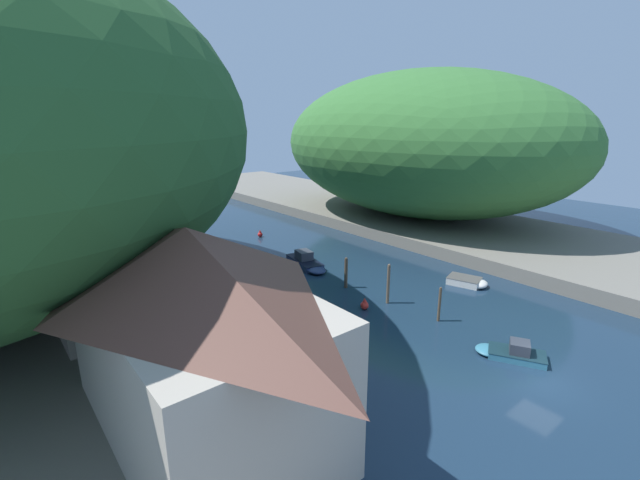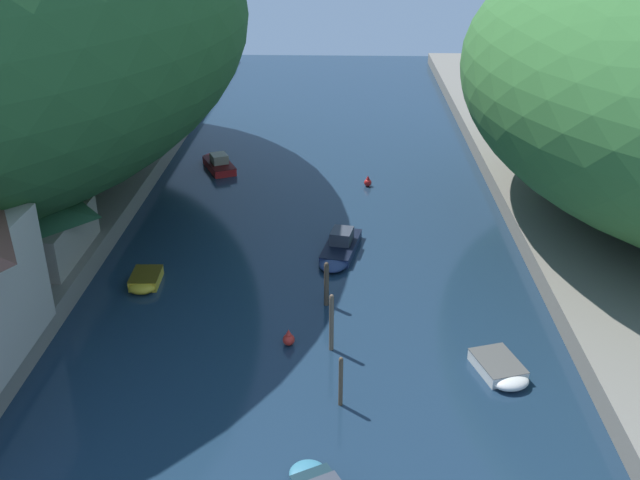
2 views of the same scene
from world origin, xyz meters
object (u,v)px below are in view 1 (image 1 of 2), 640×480
Objects in this scene: boat_navy_launch at (307,262)px; boat_yellow_tender at (510,352)px; waterfront_building at (195,330)px; channel_buoy_near at (260,234)px; boat_cabin_cruiser at (220,312)px; boathouse_shed at (108,295)px; boat_mid_channel at (142,245)px; person_on_quay at (276,410)px; boat_white_cruiser at (469,282)px; channel_buoy_far at (365,305)px.

boat_navy_launch reaches higher than boat_yellow_tender.
waterfront_building is 38.50m from channel_buoy_near.
boat_navy_launch is at bearing -100.06° from channel_buoy_near.
channel_buoy_near is at bearing 56.98° from boat_yellow_tender.
boat_cabin_cruiser is (-12.07, 17.76, -0.01)m from boat_yellow_tender.
boathouse_shed is 8.33m from boat_cabin_cruiser.
boat_mid_channel is 3.63× the size of person_on_quay.
waterfront_building reaches higher than channel_buoy_near.
person_on_quay is at bearing -4.07° from boat_white_cruiser.
boat_cabin_cruiser reaches higher than boat_white_cruiser.
boat_navy_launch is 2.09× the size of boat_cabin_cruiser.
boat_yellow_tender is (19.69, -19.04, -3.09)m from boathouse_shed.
waterfront_building is at bearing -9.78° from boat_white_cruiser.
boathouse_shed is 1.36× the size of boat_mid_channel.
boat_yellow_tender is (-0.52, -22.67, -0.11)m from boat_navy_launch.
person_on_quay reaches higher than boat_mid_channel.
boat_yellow_tender is 4.56× the size of channel_buoy_far.
boat_white_cruiser is at bearing -76.88° from channel_buoy_near.
boat_mid_channel is 6.21× the size of channel_buoy_near.
person_on_quay is (-14.46, -8.66, 2.03)m from channel_buoy_far.
boat_navy_launch reaches higher than boat_white_cruiser.
boathouse_shed is (-0.45, 14.03, -2.93)m from waterfront_building.
channel_buoy_far is at bearing -101.74° from channel_buoy_near.
boathouse_shed is 23.13m from boat_mid_channel.
waterfront_building is 15.83m from boat_cabin_cruiser.
boat_white_cruiser is at bearing -12.30° from channel_buoy_far.
waterfront_building is 20.78m from boat_yellow_tender.
boat_mid_channel reaches higher than boat_cabin_cruiser.
boat_yellow_tender is at bearing 100.12° from boat_navy_launch.
boat_white_cruiser is (20.20, -31.43, -0.14)m from boat_mid_channel.
boat_white_cruiser is at bearing 155.10° from boat_cabin_cruiser.
channel_buoy_near is at bearing -131.55° from boat_cabin_cruiser.
boat_cabin_cruiser is (7.62, -1.28, -3.10)m from boathouse_shed.
channel_buoy_far reaches higher than boat_cabin_cruiser.
channel_buoy_far is (8.77, -28.94, -0.08)m from boat_mid_channel.
channel_buoy_far is (17.45, -7.70, -3.05)m from boathouse_shed.
boat_cabin_cruiser is (-12.59, -4.91, -0.12)m from boat_navy_launch.
boat_navy_launch is 21.05m from boat_mid_channel.
boat_white_cruiser is (21.26, -8.91, -0.01)m from boat_cabin_cruiser.
boat_white_cruiser is at bearing 7.69° from waterfront_building.
boat_yellow_tender is 2.76× the size of person_on_quay.
boat_mid_channel is at bearing 67.77° from boathouse_shed.
boat_mid_channel is at bearing -45.35° from boat_navy_launch.
person_on_quay is at bearing -79.63° from boathouse_shed.
boat_yellow_tender is at bearing -94.57° from channel_buoy_near.
boat_white_cruiser is at bearing -19.44° from boathouse_shed.
boat_mid_channel reaches higher than boat_white_cruiser.
boat_yellow_tender is 4.72× the size of channel_buoy_near.
boat_mid_channel is at bearing 76.84° from boat_yellow_tender.
waterfront_building is 4.60× the size of boat_cabin_cruiser.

